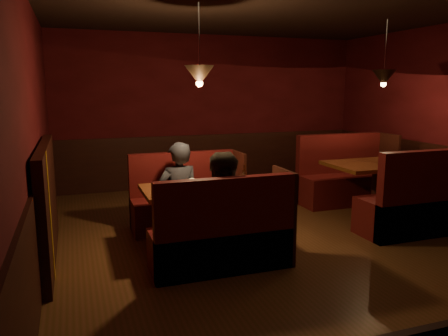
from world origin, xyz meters
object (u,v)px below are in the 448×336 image
object	(u,v)px
second_bench_near	(421,207)
diner_a	(178,175)
second_table	(377,177)
diner_b	(227,193)
main_table	(202,200)
main_bench_near	(224,240)
main_bench_far	(187,204)
second_bench_far	(344,181)

from	to	relation	value
second_bench_near	diner_a	distance (m)	3.23
second_table	diner_b	xyz separation A→B (m)	(-2.72, -0.98, 0.19)
main_table	second_bench_near	size ratio (longest dim) A/B	0.86
main_bench_near	main_bench_far	bearing A→B (deg)	90.00
second_bench_far	second_bench_near	bearing A→B (deg)	-90.00
main_table	main_bench_far	distance (m)	0.82
second_table	diner_b	distance (m)	2.90
main_bench_far	second_bench_near	bearing A→B (deg)	-24.86
second_bench_near	second_table	bearing A→B (deg)	92.20
main_table	main_bench_far	bearing A→B (deg)	88.92
second_table	diner_a	world-z (taller)	diner_a
main_bench_near	diner_a	distance (m)	1.42
second_bench_near	second_bench_far	bearing A→B (deg)	90.00
main_bench_far	second_table	xyz separation A→B (m)	(2.80, -0.45, 0.28)
second_table	diner_a	distance (m)	2.99
second_bench_far	diner_a	distance (m)	3.10
second_bench_near	diner_a	world-z (taller)	diner_a
diner_b	main_bench_far	bearing A→B (deg)	74.47
second_bench_far	second_bench_near	xyz separation A→B (m)	(0.00, -1.73, 0.00)
second_bench_far	diner_a	bearing A→B (deg)	-167.92
main_bench_far	second_bench_near	distance (m)	3.13
second_bench_near	diner_a	size ratio (longest dim) A/B	1.02
second_bench_near	main_bench_near	bearing A→B (deg)	-175.03
diner_b	diner_a	bearing A→B (deg)	82.99
second_table	second_bench_near	xyz separation A→B (m)	(0.03, -0.87, -0.24)
main_bench_near	diner_a	xyz separation A→B (m)	(-0.17, 1.34, 0.46)
second_table	second_bench_far	distance (m)	0.90
second_table	second_bench_near	world-z (taller)	second_bench_near
main_table	diner_b	world-z (taller)	diner_b
main_bench_far	second_bench_far	size ratio (longest dim) A/B	0.94
main_bench_near	diner_b	bearing A→B (deg)	59.17
main_table	diner_b	distance (m)	0.70
second_bench_far	main_bench_far	bearing A→B (deg)	-171.62
diner_a	diner_b	world-z (taller)	diner_b
diner_a	diner_b	bearing A→B (deg)	95.48
main_bench_far	diner_a	size ratio (longest dim) A/B	0.96
diner_b	second_bench_far	bearing A→B (deg)	15.12
second_bench_far	diner_b	bearing A→B (deg)	-146.19
second_table	diner_b	bearing A→B (deg)	-160.20
main_bench_far	diner_a	world-z (taller)	diner_a
main_bench_far	main_bench_near	world-z (taller)	same
main_bench_far	second_table	bearing A→B (deg)	-9.08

